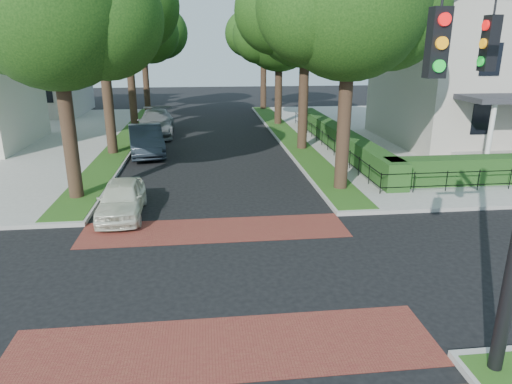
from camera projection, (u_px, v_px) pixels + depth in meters
ground at (219, 275)px, 12.55m from camera, size 120.00×120.00×0.00m
sidewalk_ne at (482, 132)px, 32.59m from camera, size 30.00×30.00×0.15m
crosswalk_far at (215, 230)px, 15.57m from camera, size 9.00×2.20×0.01m
crosswalk_near at (224, 347)px, 9.52m from camera, size 9.00×2.20×0.01m
grass_strip_ne at (288, 135)px, 31.14m from camera, size 1.60×29.80×0.02m
grass_strip_nw at (126, 139)px, 29.98m from camera, size 1.60×29.80×0.02m
tree_right_near at (352, 2)px, 17.65m from camera, size 7.75×6.67×10.66m
tree_right_mid at (307, 8)px, 25.12m from camera, size 8.25×7.09×11.22m
tree_right_far at (280, 33)px, 33.94m from camera, size 7.25×6.23×9.74m
tree_right_back at (264, 31)px, 42.34m from camera, size 7.50×6.45×10.20m
tree_left_near at (58, 9)px, 16.57m from camera, size 7.50×6.45×10.20m
tree_left_far at (129, 29)px, 32.68m from camera, size 7.00×6.02×9.86m
tree_left_back at (144, 29)px, 41.12m from camera, size 7.75×6.66×10.44m
hedge_main_road at (338, 137)px, 27.33m from camera, size 1.00×18.00×1.20m
fence_main_road at (325, 140)px, 27.29m from camera, size 0.06×18.00×0.90m
house_victorian at (496, 45)px, 27.63m from camera, size 13.00×13.05×12.48m
house_left_far at (26, 57)px, 39.59m from camera, size 10.00×9.00×10.14m
parked_car_front at (122, 198)px, 16.71m from camera, size 1.70×3.94×1.33m
parked_car_middle at (146, 140)px, 26.02m from camera, size 2.65×5.37×1.69m
parked_car_rear at (156, 123)px, 31.71m from camera, size 2.64×6.00×1.72m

